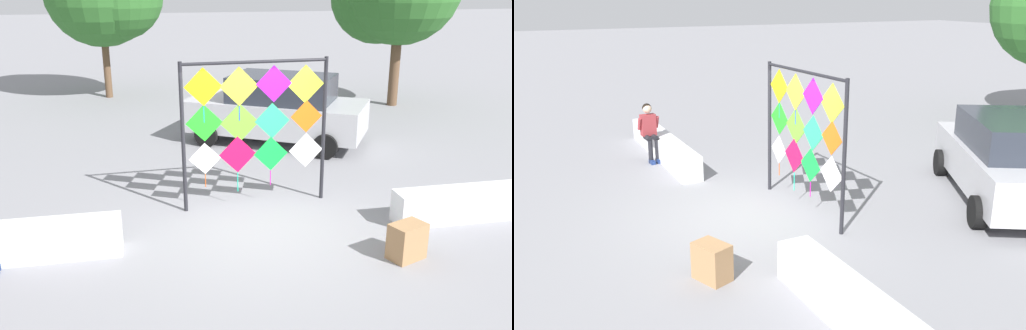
% 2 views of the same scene
% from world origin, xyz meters
% --- Properties ---
extents(ground, '(120.00, 120.00, 0.00)m').
position_xyz_m(ground, '(0.00, 0.00, 0.00)').
color(ground, gray).
extents(kite_display_rack, '(2.65, 0.17, 2.68)m').
position_xyz_m(kite_display_rack, '(0.11, 1.06, 1.63)').
color(kite_display_rack, '#232328').
rests_on(kite_display_rack, ground).
extents(parked_car, '(4.75, 3.89, 1.71)m').
position_xyz_m(parked_car, '(1.48, 4.96, 0.87)').
color(parked_car, '#B7B7BC').
rests_on(parked_car, ground).
extents(cardboard_box_large, '(0.62, 0.52, 0.56)m').
position_xyz_m(cardboard_box_large, '(1.90, -1.43, 0.28)').
color(cardboard_box_large, '#9E754C').
rests_on(cardboard_box_large, ground).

